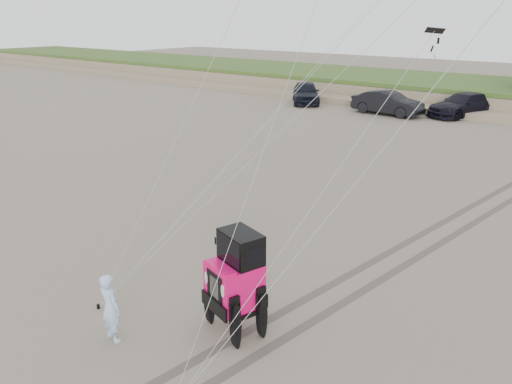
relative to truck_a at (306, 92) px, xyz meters
The scene contains 8 objects.
ground 33.04m from the truck_a, 60.88° to the right, with size 160.00×160.00×0.00m, color #6B6054.
truck_a is the anchor object (origin of this frame).
truck_b 7.58m from the truck_a, ahead, with size 1.84×5.28×1.74m, color black.
truck_c 12.39m from the truck_a, 10.45° to the left, with size 2.37×5.82×1.69m, color black.
jeep 32.47m from the truck_a, 59.68° to the right, with size 2.28×5.29×1.97m, color #EE095F, non-canonical shape.
man 33.35m from the truck_a, 64.32° to the right, with size 0.61×0.40×1.67m, color #98B7EB.
stake_main 32.31m from the truck_a, 66.08° to the right, with size 0.08×0.08×0.12m, color black.
tire_tracks 27.61m from the truck_a, 49.08° to the right, with size 5.22×29.74×0.01m.
Camera 1 is at (6.96, -6.71, 7.02)m, focal length 35.00 mm.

